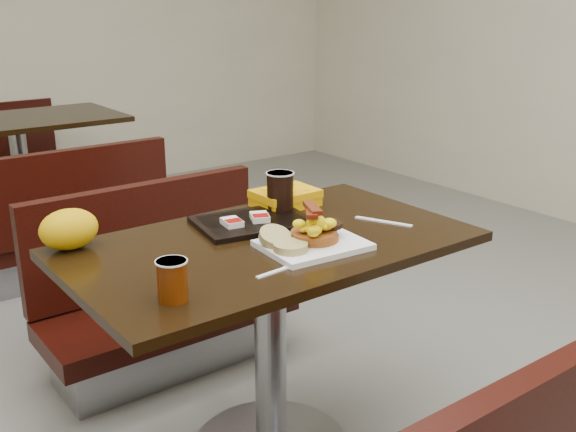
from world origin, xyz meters
TOP-DOWN VIEW (x-y plane):
  - table_near at (0.00, 0.00)m, footprint 1.20×0.70m
  - bench_near_n at (0.00, 0.70)m, footprint 1.00×0.46m
  - table_far at (0.00, 2.60)m, footprint 1.20×0.70m
  - bench_far_s at (0.00, 1.90)m, footprint 1.00×0.46m
  - platter at (0.06, -0.13)m, footprint 0.31×0.25m
  - pancake_stack at (0.08, -0.11)m, footprint 0.16×0.16m
  - sausage_patty at (0.13, -0.11)m, footprint 0.11×0.11m
  - scrambled_eggs at (0.07, -0.14)m, footprint 0.12×0.11m
  - bacon_strips at (0.07, -0.11)m, footprint 0.16×0.18m
  - muffin_bottom at (-0.03, -0.14)m, footprint 0.10×0.10m
  - muffin_top at (-0.03, -0.07)m, footprint 0.10×0.10m
  - coffee_cup_near at (-0.43, -0.20)m, footprint 0.08×0.08m
  - fork at (-0.14, -0.21)m, footprint 0.14×0.04m
  - knife at (0.39, -0.08)m, footprint 0.09×0.18m
  - condiment_syrup at (-0.05, 0.11)m, footprint 0.04×0.03m
  - condiment_ketchup at (0.06, -0.02)m, footprint 0.04×0.03m
  - tray at (0.04, 0.15)m, footprint 0.39×0.31m
  - hashbrown_sleeve_left at (-0.04, 0.14)m, footprint 0.06×0.08m
  - hashbrown_sleeve_right at (0.06, 0.13)m, footprint 0.08×0.09m
  - coffee_cup_far at (0.19, 0.20)m, footprint 0.10×0.10m
  - clamshell at (0.25, 0.25)m, footprint 0.21×0.16m
  - paper_bag at (-0.50, 0.29)m, footprint 0.21×0.18m

SIDE VIEW (x-z plane):
  - bench_near_n at x=0.00m, z-range 0.00..0.72m
  - bench_far_s at x=0.00m, z-range 0.00..0.72m
  - table_near at x=0.00m, z-range 0.00..0.75m
  - table_far at x=0.00m, z-range 0.00..0.75m
  - fork at x=-0.14m, z-range 0.75..0.75m
  - knife at x=0.39m, z-range 0.75..0.75m
  - condiment_syrup at x=-0.05m, z-range 0.75..0.76m
  - condiment_ketchup at x=0.06m, z-range 0.75..0.76m
  - tray at x=0.04m, z-range 0.75..0.77m
  - platter at x=0.06m, z-range 0.75..0.77m
  - hashbrown_sleeve_left at x=-0.04m, z-range 0.77..0.79m
  - hashbrown_sleeve_right at x=0.06m, z-range 0.77..0.79m
  - muffin_bottom at x=-0.03m, z-range 0.77..0.79m
  - clamshell at x=0.25m, z-range 0.75..0.81m
  - pancake_stack at x=0.08m, z-range 0.77..0.80m
  - muffin_top at x=-0.03m, z-range 0.76..0.82m
  - coffee_cup_near at x=-0.43m, z-range 0.75..0.85m
  - sausage_patty at x=0.13m, z-range 0.80..0.81m
  - paper_bag at x=-0.50m, z-range 0.75..0.87m
  - scrambled_eggs at x=0.07m, z-range 0.80..0.85m
  - coffee_cup_far at x=0.19m, z-range 0.77..0.89m
  - bacon_strips at x=0.07m, z-range 0.85..0.86m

